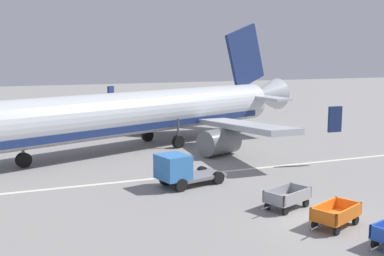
# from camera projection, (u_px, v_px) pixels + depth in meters

# --- Properties ---
(ground_plane) EXTENTS (220.00, 220.00, 0.00)m
(ground_plane) POSITION_uv_depth(u_px,v_px,m) (325.00, 223.00, 23.07)
(ground_plane) COLOR gray
(apron_stripe) EXTENTS (120.00, 0.36, 0.01)m
(apron_stripe) POSITION_uv_depth(u_px,v_px,m) (227.00, 171.00, 33.21)
(apron_stripe) COLOR silver
(apron_stripe) RESTS_ON ground
(airplane) EXTENTS (36.27, 29.56, 11.34)m
(airplane) POSITION_uv_depth(u_px,v_px,m) (149.00, 113.00, 41.62)
(airplane) COLOR #B2B7BC
(airplane) RESTS_ON ground
(baggage_cart_second_in_row) EXTENTS (3.55, 2.28, 1.07)m
(baggage_cart_second_in_row) POSITION_uv_depth(u_px,v_px,m) (336.00, 215.00, 22.52)
(baggage_cart_second_in_row) COLOR orange
(baggage_cart_second_in_row) RESTS_ON ground
(baggage_cart_third_in_row) EXTENTS (3.57, 2.22, 1.07)m
(baggage_cart_third_in_row) POSITION_uv_depth(u_px,v_px,m) (287.00, 197.00, 25.20)
(baggage_cart_third_in_row) COLOR gray
(baggage_cart_third_in_row) RESTS_ON ground
(service_truck_beside_carts) EXTENTS (4.71, 2.91, 2.10)m
(service_truck_beside_carts) POSITION_uv_depth(u_px,v_px,m) (180.00, 170.00, 29.18)
(service_truck_beside_carts) COLOR slate
(service_truck_beside_carts) RESTS_ON ground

